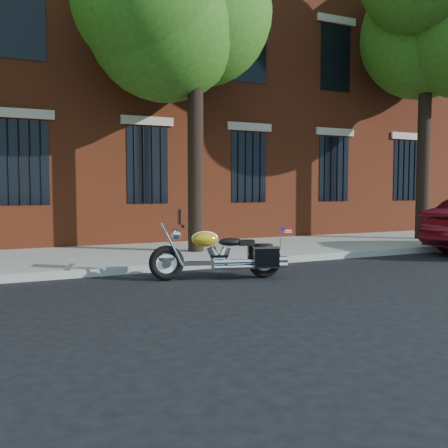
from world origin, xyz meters
name	(u,v)px	position (x,y,z in m)	size (l,w,h in m)	color
ground	(231,280)	(0.00, 0.00, 0.00)	(120.00, 120.00, 0.00)	black
curb	(201,265)	(0.00, 1.38, 0.07)	(40.00, 0.16, 0.15)	gray
sidewalk	(170,254)	(0.00, 3.26, 0.07)	(40.00, 3.60, 0.15)	gray
building	(106,62)	(0.00, 10.06, 6.00)	(26.00, 10.08, 12.00)	maroon
tree_right	(423,25)	(7.42, 2.96, 6.18)	(4.12, 3.92, 8.54)	black
motorcycle	(223,256)	(-0.09, 0.12, 0.42)	(2.30, 1.12, 1.23)	black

